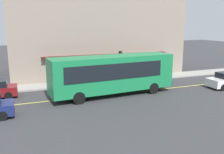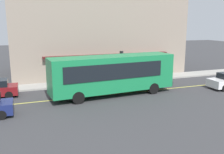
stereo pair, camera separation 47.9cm
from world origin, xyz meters
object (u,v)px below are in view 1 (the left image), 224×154
traffic_light (121,59)px  pedestrian_waiting (125,69)px  pedestrian_by_curb (169,66)px  bus (113,73)px

traffic_light → pedestrian_waiting: (0.95, 0.96, -1.30)m
pedestrian_waiting → pedestrian_by_curb: (5.54, -0.45, 0.04)m
pedestrian_by_curb → traffic_light: bearing=-175.5°
traffic_light → pedestrian_waiting: bearing=45.1°
pedestrian_waiting → pedestrian_by_curb: size_ratio=0.97×
bus → pedestrian_waiting: bearing=56.9°
bus → traffic_light: bearing=59.9°
traffic_light → pedestrian_by_curb: size_ratio=1.73×
traffic_light → pedestrian_by_curb: traffic_light is taller
traffic_light → pedestrian_waiting: 1.88m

